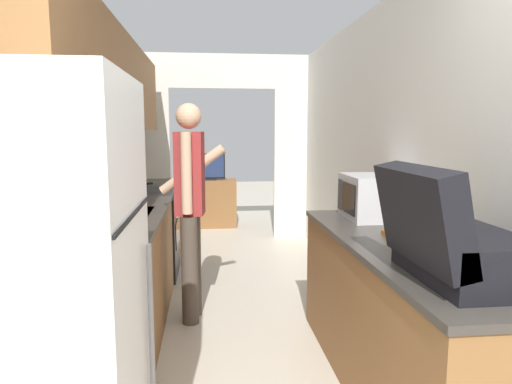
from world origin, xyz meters
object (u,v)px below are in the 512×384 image
(person, at_px, (190,206))
(tv_cabinet, at_px, (210,203))
(range_oven, at_px, (147,232))
(microwave, at_px, (373,197))
(television, at_px, (209,167))
(refrigerator, at_px, (37,321))
(book_stack, at_px, (403,235))
(knife, at_px, (149,183))
(suitcase, at_px, (450,242))

(person, distance_m, tv_cabinet, 3.57)
(range_oven, distance_m, microwave, 2.53)
(range_oven, distance_m, tv_cabinet, 2.41)
(person, distance_m, television, 3.49)
(refrigerator, distance_m, person, 2.00)
(book_stack, bearing_deg, television, 103.30)
(book_stack, relative_size, knife, 1.05)
(microwave, xyz_separation_m, television, (-1.13, 3.95, -0.10))
(suitcase, bearing_deg, tv_cabinet, 100.36)
(suitcase, bearing_deg, person, 122.49)
(television, bearing_deg, range_oven, -106.26)
(refrigerator, relative_size, knife, 5.92)
(range_oven, xyz_separation_m, microwave, (1.79, -1.68, 0.59))
(range_oven, relative_size, microwave, 2.26)
(suitcase, xyz_separation_m, microwave, (0.16, 1.32, -0.01))
(book_stack, bearing_deg, person, 138.79)
(microwave, bearing_deg, person, 160.20)
(suitcase, relative_size, television, 1.28)
(microwave, bearing_deg, book_stack, -94.43)
(refrigerator, height_order, knife, refrigerator)
(person, xyz_separation_m, book_stack, (1.25, -1.09, -0.01))
(range_oven, xyz_separation_m, knife, (-0.04, 0.60, 0.44))
(person, height_order, tv_cabinet, person)
(microwave, bearing_deg, suitcase, -96.94)
(refrigerator, height_order, microwave, refrigerator)
(tv_cabinet, height_order, television, television)
(suitcase, xyz_separation_m, book_stack, (0.11, 0.69, -0.14))
(person, height_order, book_stack, person)
(book_stack, height_order, knife, book_stack)
(person, xyz_separation_m, tv_cabinet, (0.16, 3.53, -0.55))
(refrigerator, distance_m, tv_cabinet, 5.53)
(range_oven, bearing_deg, person, -67.61)
(tv_cabinet, distance_m, television, 0.57)
(refrigerator, xyz_separation_m, tv_cabinet, (0.63, 5.47, -0.48))
(range_oven, xyz_separation_m, person, (0.50, -1.21, 0.47))
(person, relative_size, tv_cabinet, 2.08)
(television, bearing_deg, knife, -112.71)
(book_stack, xyz_separation_m, knife, (-1.78, 2.90, -0.02))
(microwave, xyz_separation_m, book_stack, (-0.05, -0.63, -0.13))
(person, xyz_separation_m, knife, (-0.54, 1.81, -0.03))
(television, xyz_separation_m, knife, (-0.70, -1.68, -0.05))
(range_oven, distance_m, television, 2.42)
(refrigerator, height_order, person, person)
(range_oven, bearing_deg, refrigerator, -89.39)
(television, bearing_deg, book_stack, -76.70)
(range_oven, relative_size, tv_cabinet, 1.25)
(book_stack, distance_m, tv_cabinet, 4.77)
(suitcase, relative_size, microwave, 1.38)
(range_oven, height_order, tv_cabinet, range_oven)
(microwave, bearing_deg, television, 105.97)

